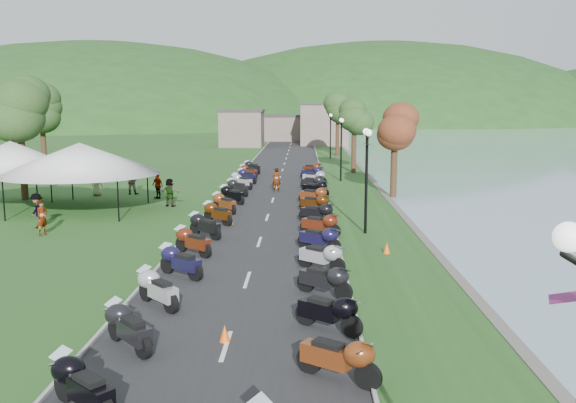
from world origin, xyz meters
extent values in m
cube|color=#272729|center=(0.00, 40.00, 0.01)|extent=(7.00, 120.00, 0.02)
cube|color=#79685E|center=(-2.00, 85.00, 2.50)|extent=(18.00, 16.00, 5.00)
imported|color=slate|center=(-10.46, 17.21, 0.00)|extent=(0.65, 0.74, 1.70)
imported|color=slate|center=(-9.90, 30.48, 0.00)|extent=(1.01, 0.63, 1.98)
imported|color=slate|center=(-11.44, 18.87, 0.00)|extent=(1.09, 1.19, 1.77)
cone|color=#F2590C|center=(-0.07, 4.30, 0.23)|extent=(0.30, 0.30, 0.47)
camera|label=1|loc=(2.00, -10.97, 6.26)|focal=38.00mm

